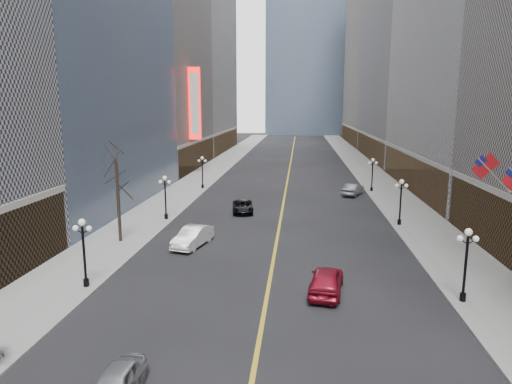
% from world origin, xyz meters
% --- Properties ---
extents(sidewalk_east, '(6.00, 230.00, 0.15)m').
position_xyz_m(sidewalk_east, '(14.00, 70.00, 0.07)').
color(sidewalk_east, gray).
rests_on(sidewalk_east, ground).
extents(sidewalk_west, '(6.00, 230.00, 0.15)m').
position_xyz_m(sidewalk_west, '(-14.00, 70.00, 0.07)').
color(sidewalk_west, gray).
rests_on(sidewalk_west, ground).
extents(lane_line, '(0.25, 200.00, 0.02)m').
position_xyz_m(lane_line, '(0.00, 80.00, 0.01)').
color(lane_line, gold).
rests_on(lane_line, ground).
extents(bldg_east_c, '(26.60, 40.60, 48.80)m').
position_xyz_m(bldg_east_c, '(29.88, 106.00, 24.18)').
color(bldg_east_c, '#9A9A9D').
rests_on(bldg_east_c, ground).
extents(bldg_east_d, '(26.60, 46.60, 62.80)m').
position_xyz_m(bldg_east_d, '(29.90, 149.00, 31.17)').
color(bldg_east_d, gray).
rests_on(bldg_east_d, ground).
extents(bldg_west_c, '(26.60, 30.60, 50.80)m').
position_xyz_m(bldg_west_c, '(-29.88, 87.00, 25.19)').
color(bldg_west_c, gray).
rests_on(bldg_west_c, ground).
extents(bldg_west_d, '(26.60, 38.60, 72.80)m').
position_xyz_m(bldg_west_d, '(-29.92, 121.00, 36.17)').
color(bldg_west_d, silver).
rests_on(bldg_west_d, ground).
extents(streetlamp_east_1, '(1.26, 0.44, 4.52)m').
position_xyz_m(streetlamp_east_1, '(11.80, 30.00, 2.90)').
color(streetlamp_east_1, black).
rests_on(streetlamp_east_1, sidewalk_east).
extents(streetlamp_east_2, '(1.26, 0.44, 4.52)m').
position_xyz_m(streetlamp_east_2, '(11.80, 48.00, 2.90)').
color(streetlamp_east_2, black).
rests_on(streetlamp_east_2, sidewalk_east).
extents(streetlamp_east_3, '(1.26, 0.44, 4.52)m').
position_xyz_m(streetlamp_east_3, '(11.80, 66.00, 2.90)').
color(streetlamp_east_3, black).
rests_on(streetlamp_east_3, sidewalk_east).
extents(streetlamp_west_1, '(1.26, 0.44, 4.52)m').
position_xyz_m(streetlamp_west_1, '(-11.80, 30.00, 2.90)').
color(streetlamp_west_1, black).
rests_on(streetlamp_west_1, sidewalk_west).
extents(streetlamp_west_2, '(1.26, 0.44, 4.52)m').
position_xyz_m(streetlamp_west_2, '(-11.80, 48.00, 2.90)').
color(streetlamp_west_2, black).
rests_on(streetlamp_west_2, sidewalk_west).
extents(streetlamp_west_3, '(1.26, 0.44, 4.52)m').
position_xyz_m(streetlamp_west_3, '(-11.80, 66.00, 2.90)').
color(streetlamp_west_3, black).
rests_on(streetlamp_west_3, sidewalk_west).
extents(flag_5, '(2.87, 0.12, 2.87)m').
position_xyz_m(flag_5, '(15.31, 37.00, 7.29)').
color(flag_5, '#B2B2B7').
rests_on(flag_5, ground).
extents(theatre_marquee, '(2.00, 0.55, 12.00)m').
position_xyz_m(theatre_marquee, '(-15.88, 80.00, 12.00)').
color(theatre_marquee, red).
rests_on(theatre_marquee, ground).
extents(tree_west_far, '(3.60, 3.60, 7.92)m').
position_xyz_m(tree_west_far, '(-13.50, 40.00, 6.24)').
color(tree_west_far, '#2D231C').
rests_on(tree_west_far, sidewalk_west).
extents(car_nb_near, '(1.66, 3.94, 1.33)m').
position_xyz_m(car_nb_near, '(-5.35, 19.19, 0.67)').
color(car_nb_near, '#A8A9B0').
rests_on(car_nb_near, ground).
extents(car_nb_mid, '(2.88, 5.30, 1.66)m').
position_xyz_m(car_nb_mid, '(-7.00, 39.57, 0.83)').
color(car_nb_mid, white).
rests_on(car_nb_mid, ground).
extents(car_nb_far, '(2.90, 5.08, 1.34)m').
position_xyz_m(car_nb_far, '(-4.33, 52.24, 0.67)').
color(car_nb_far, black).
rests_on(car_nb_far, ground).
extents(car_sb_mid, '(2.69, 5.21, 1.69)m').
position_xyz_m(car_sb_mid, '(3.70, 30.77, 0.85)').
color(car_sb_mid, maroon).
rests_on(car_sb_mid, ground).
extents(car_sb_far, '(3.41, 5.05, 1.58)m').
position_xyz_m(car_sb_far, '(9.00, 63.47, 0.79)').
color(car_sb_far, '#52595A').
rests_on(car_sb_far, ground).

